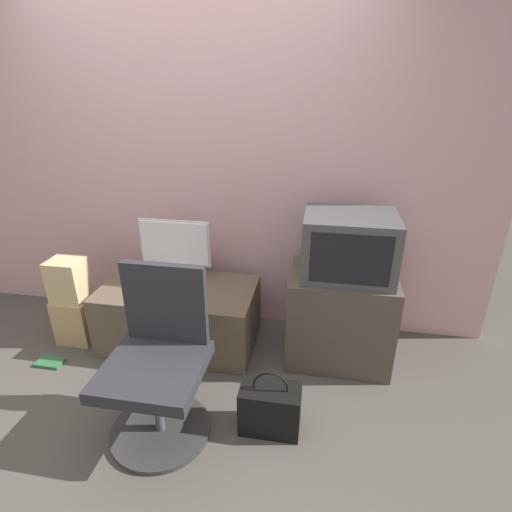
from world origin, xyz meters
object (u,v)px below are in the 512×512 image
(crt_tv, at_px, (349,246))
(handbag, at_px, (270,408))
(cardboard_box_lower, at_px, (77,319))
(book, at_px, (50,362))
(main_monitor, at_px, (175,248))
(keyboard, at_px, (168,294))
(office_chair, at_px, (159,367))
(mouse, at_px, (199,296))

(crt_tv, relative_size, handbag, 1.46)
(cardboard_box_lower, bearing_deg, book, -97.47)
(crt_tv, height_order, book, crt_tv)
(book, bearing_deg, crt_tv, 12.54)
(crt_tv, xyz_separation_m, handbag, (-0.39, -0.73, -0.72))
(main_monitor, distance_m, keyboard, 0.36)
(main_monitor, height_order, book, main_monitor)
(main_monitor, distance_m, crt_tv, 1.25)
(main_monitor, distance_m, office_chair, 1.02)
(mouse, height_order, office_chair, office_chair)
(office_chair, relative_size, handbag, 2.39)
(mouse, bearing_deg, cardboard_box_lower, 179.29)
(main_monitor, xyz_separation_m, crt_tv, (1.23, -0.14, 0.16))
(crt_tv, bearing_deg, cardboard_box_lower, -176.14)
(office_chair, distance_m, cardboard_box_lower, 1.20)
(mouse, height_order, handbag, mouse)
(main_monitor, xyz_separation_m, book, (-0.77, -0.58, -0.69))
(main_monitor, bearing_deg, handbag, -46.11)
(crt_tv, xyz_separation_m, cardboard_box_lower, (-1.96, -0.13, -0.69))
(keyboard, xyz_separation_m, office_chair, (0.20, -0.67, -0.06))
(main_monitor, height_order, mouse, main_monitor)
(handbag, bearing_deg, book, 169.89)
(cardboard_box_lower, xyz_separation_m, handbag, (1.57, -0.60, -0.03))
(office_chair, relative_size, cardboard_box_lower, 2.70)
(mouse, relative_size, handbag, 0.17)
(main_monitor, height_order, crt_tv, crt_tv)
(crt_tv, height_order, office_chair, crt_tv)
(mouse, bearing_deg, office_chair, -92.26)
(keyboard, bearing_deg, crt_tv, 6.53)
(main_monitor, height_order, office_chair, office_chair)
(book, bearing_deg, cardboard_box_lower, 82.53)
(keyboard, relative_size, handbag, 0.77)
(cardboard_box_lower, xyz_separation_m, book, (-0.04, -0.31, -0.16))
(cardboard_box_lower, bearing_deg, mouse, -0.71)
(office_chair, bearing_deg, mouse, 87.74)
(crt_tv, xyz_separation_m, office_chair, (-1.00, -0.81, -0.45))
(cardboard_box_lower, distance_m, handbag, 1.68)
(keyboard, distance_m, crt_tv, 1.27)
(mouse, bearing_deg, keyboard, 178.20)
(main_monitor, distance_m, mouse, 0.44)
(keyboard, bearing_deg, handbag, -36.46)
(mouse, relative_size, cardboard_box_lower, 0.19)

